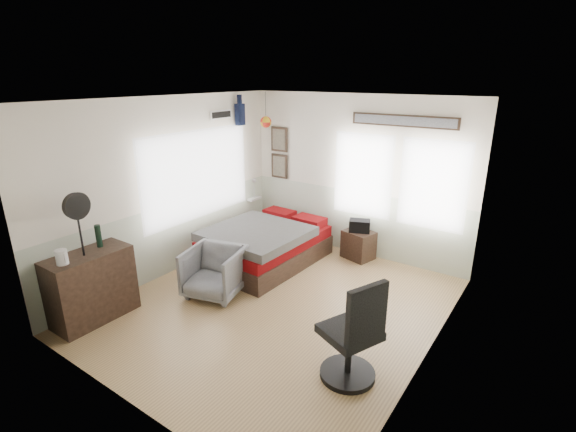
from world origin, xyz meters
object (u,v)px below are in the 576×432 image
at_px(dresser, 92,286).
at_px(task_chair, 354,341).
at_px(bed, 265,245).
at_px(armchair, 214,272).
at_px(nightstand, 358,245).

relative_size(dresser, task_chair, 0.87).
relative_size(bed, task_chair, 1.78).
height_order(bed, dresser, dresser).
height_order(bed, task_chair, task_chair).
bearing_deg(dresser, bed, 73.58).
relative_size(armchair, nightstand, 1.58).
relative_size(armchair, task_chair, 0.66).
bearing_deg(nightstand, armchair, -101.44).
bearing_deg(task_chair, bed, 167.73).
relative_size(dresser, armchair, 1.31).
height_order(bed, armchair, armchair).
bearing_deg(bed, nightstand, 42.97).
bearing_deg(task_chair, armchair, -168.53).
xyz_separation_m(bed, armchair, (0.07, -1.26, 0.04)).
distance_m(bed, armchair, 1.26).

